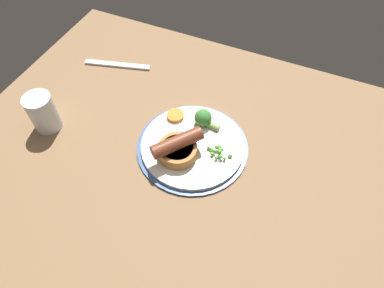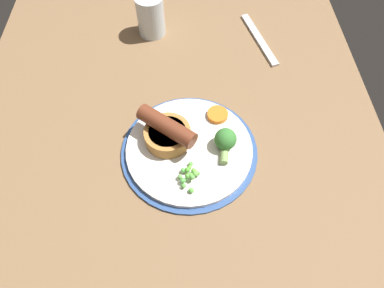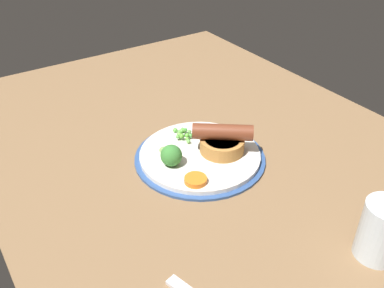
{
  "view_description": "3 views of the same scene",
  "coord_description": "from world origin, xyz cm",
  "views": [
    {
      "loc": [
        14.31,
        -38.16,
        64.81
      ],
      "look_at": [
        -3.32,
        1.66,
        6.15
      ],
      "focal_mm": 32.0,
      "sensor_mm": 36.0,
      "label": 1
    },
    {
      "loc": [
        29.19,
        2.27,
        56.16
      ],
      "look_at": [
        -3.48,
        3.39,
        5.84
      ],
      "focal_mm": 32.0,
      "sensor_mm": 36.0,
      "label": 2
    },
    {
      "loc": [
        -57.93,
        40.67,
        50.46
      ],
      "look_at": [
        -2.66,
        3.97,
        6.14
      ],
      "focal_mm": 40.0,
      "sensor_mm": 36.0,
      "label": 3
    }
  ],
  "objects": [
    {
      "name": "broccoli_floret_near",
      "position": [
        -3.75,
        9.26,
        6.27
      ],
      "size": [
        6.18,
        3.95,
        3.95
      ],
      "rotation": [
        0.0,
        0.0,
        3.01
      ],
      "color": "#387A33",
      "rests_on": "dinner_plate"
    },
    {
      "name": "drinking_glass",
      "position": [
        -37.03,
        -4.79,
        7.55
      ],
      "size": [
        6.2,
        6.2,
        9.09
      ],
      "primitive_type": "cylinder",
      "color": "silver",
      "rests_on": "dining_table"
    },
    {
      "name": "carrot_slice_1",
      "position": [
        -10.59,
        8.49,
        4.85
      ],
      "size": [
        4.13,
        4.13,
        0.9
      ],
      "primitive_type": "cylinder",
      "rotation": [
        0.0,
        0.0,
        0.05
      ],
      "color": "orange",
      "rests_on": "dinner_plate"
    },
    {
      "name": "dining_table",
      "position": [
        0.0,
        0.0,
        1.5
      ],
      "size": [
        110.0,
        80.0,
        3.0
      ],
      "primitive_type": "cube",
      "color": "brown",
      "rests_on": "ground"
    },
    {
      "name": "pea_pile",
      "position": [
        2.49,
        2.73,
        5.36
      ],
      "size": [
        5.55,
        3.81,
        1.84
      ],
      "color": "#56B94D",
      "rests_on": "dinner_plate"
    },
    {
      "name": "dinner_plate",
      "position": [
        -3.75,
        2.9,
        3.57
      ],
      "size": [
        24.77,
        24.77,
        1.4
      ],
      "color": "#2D4C84",
      "rests_on": "dining_table"
    },
    {
      "name": "sausage_pudding",
      "position": [
        -5.53,
        -0.92,
        6.74
      ],
      "size": [
        9.17,
        10.68,
        5.69
      ],
      "rotation": [
        0.0,
        0.0,
        4.06
      ],
      "color": "#AD7538",
      "rests_on": "dinner_plate"
    }
  ]
}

